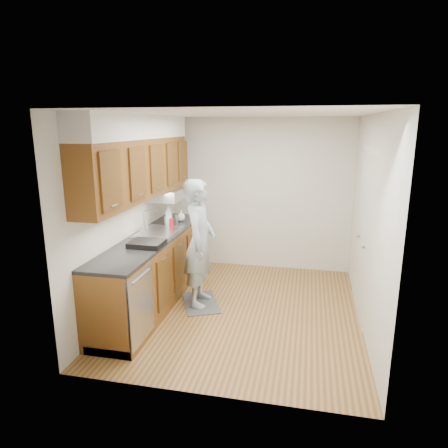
# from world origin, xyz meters

# --- Properties ---
(floor) EXTENTS (3.50, 3.50, 0.00)m
(floor) POSITION_xyz_m (0.00, 0.00, 0.00)
(floor) COLOR olive
(floor) RESTS_ON ground
(ceiling) EXTENTS (3.50, 3.50, 0.00)m
(ceiling) POSITION_xyz_m (0.00, 0.00, 2.50)
(ceiling) COLOR white
(ceiling) RESTS_ON wall_left
(wall_left) EXTENTS (0.02, 3.50, 2.50)m
(wall_left) POSITION_xyz_m (-1.50, 0.00, 1.25)
(wall_left) COLOR silver
(wall_left) RESTS_ON floor
(wall_right) EXTENTS (0.02, 3.50, 2.50)m
(wall_right) POSITION_xyz_m (1.50, 0.00, 1.25)
(wall_right) COLOR silver
(wall_right) RESTS_ON floor
(wall_back) EXTENTS (3.00, 0.02, 2.50)m
(wall_back) POSITION_xyz_m (0.00, 1.75, 1.25)
(wall_back) COLOR silver
(wall_back) RESTS_ON floor
(counter) EXTENTS (0.64, 2.80, 1.30)m
(counter) POSITION_xyz_m (-1.20, -0.00, 0.49)
(counter) COLOR brown
(counter) RESTS_ON floor
(upper_cabinets) EXTENTS (0.47, 2.80, 1.21)m
(upper_cabinets) POSITION_xyz_m (-1.33, 0.05, 1.95)
(upper_cabinets) COLOR brown
(upper_cabinets) RESTS_ON wall_left
(closet_door) EXTENTS (0.02, 1.22, 2.05)m
(closet_door) POSITION_xyz_m (1.49, 0.30, 1.02)
(closet_door) COLOR white
(closet_door) RESTS_ON wall_right
(floor_mat) EXTENTS (0.70, 0.86, 0.01)m
(floor_mat) POSITION_xyz_m (-0.58, 0.09, 0.01)
(floor_mat) COLOR #58585A
(floor_mat) RESTS_ON floor
(person) EXTENTS (0.49, 0.70, 1.92)m
(person) POSITION_xyz_m (-0.58, 0.09, 0.97)
(person) COLOR #91A5B0
(person) RESTS_ON floor_mat
(soap_bottle_a) EXTENTS (0.15, 0.15, 0.29)m
(soap_bottle_a) POSITION_xyz_m (-1.21, 0.67, 1.09)
(soap_bottle_a) COLOR silver
(soap_bottle_a) RESTS_ON counter
(soap_bottle_b) EXTENTS (0.11, 0.11, 0.18)m
(soap_bottle_b) POSITION_xyz_m (-1.21, 0.64, 1.03)
(soap_bottle_b) COLOR silver
(soap_bottle_b) RESTS_ON counter
(soap_bottle_c) EXTENTS (0.17, 0.17, 0.17)m
(soap_bottle_c) POSITION_xyz_m (-1.11, 0.92, 1.03)
(soap_bottle_c) COLOR silver
(soap_bottle_c) RESTS_ON counter
(soda_can) EXTENTS (0.09, 0.09, 0.13)m
(soda_can) POSITION_xyz_m (-1.10, 0.49, 1.01)
(soda_can) COLOR #B31E28
(soda_can) RESTS_ON counter
(steel_can) EXTENTS (0.06, 0.06, 0.12)m
(steel_can) POSITION_xyz_m (-1.14, 0.81, 1.00)
(steel_can) COLOR #A5A5AA
(steel_can) RESTS_ON counter
(dish_rack) EXTENTS (0.40, 0.34, 0.06)m
(dish_rack) POSITION_xyz_m (-1.09, -0.44, 0.97)
(dish_rack) COLOR black
(dish_rack) RESTS_ON counter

